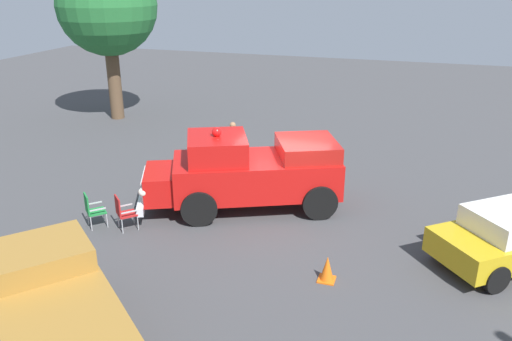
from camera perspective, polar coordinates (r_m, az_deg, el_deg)
The scene contains 8 objects.
ground_plane at distance 15.96m, azimuth 3.08°, elevation -3.89°, with size 60.00×60.00×0.00m, color #424244.
vintage_fire_truck at distance 15.35m, azimuth -0.87°, elevation -0.06°, with size 6.31×4.47×2.59m.
parked_pickup at distance 10.39m, azimuth -21.60°, elevation -14.22°, with size 4.82×4.49×1.90m.
lawn_chair_by_car at distance 15.10m, azimuth -17.87°, elevation -4.02°, with size 0.69×0.69×1.02m.
lawn_chair_spare at distance 14.71m, azimuth -14.67°, elevation -4.34°, with size 0.69×0.69×1.02m.
spectator_standing at distance 18.95m, azimuth -2.58°, elevation 3.36°, with size 0.64×0.26×1.68m.
oak_tree_right at distance 25.73m, azimuth -16.31°, elevation 17.19°, with size 4.63×4.63×7.69m.
traffic_cone at distance 12.24m, azimuth 7.95°, elevation -10.82°, with size 0.40×0.40×0.64m.
Camera 1 is at (3.63, -14.00, 6.75)m, focal length 35.83 mm.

